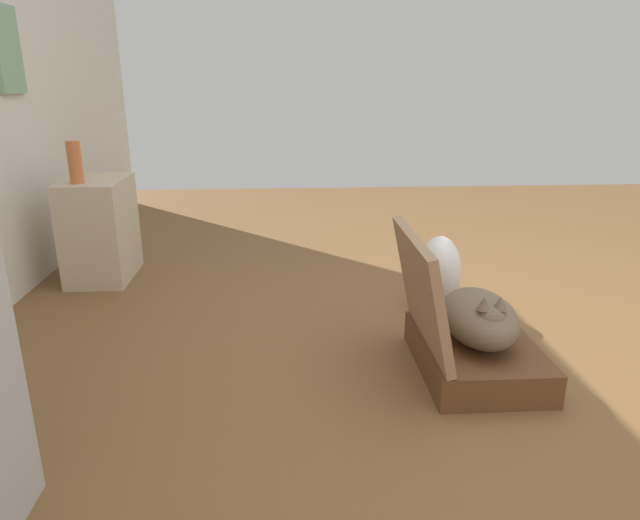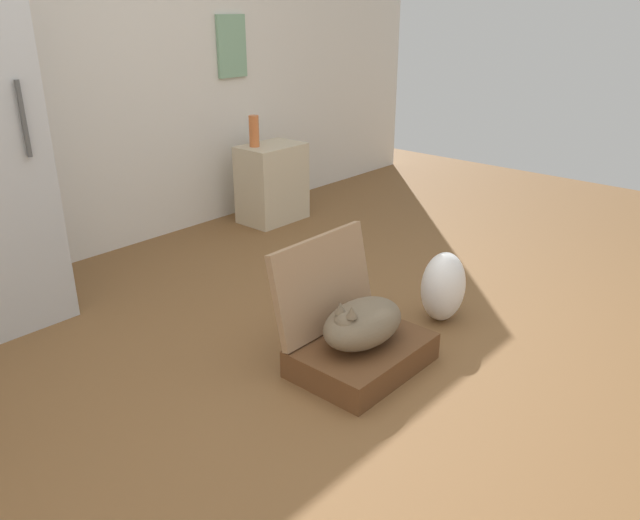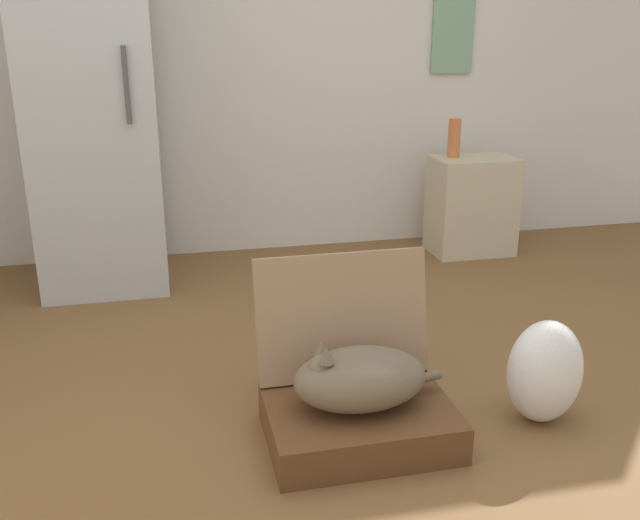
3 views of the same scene
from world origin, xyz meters
name	(u,v)px [view 1 (image 1 of 3)]	position (x,y,z in m)	size (l,w,h in m)	color
ground_plane	(471,355)	(0.00, 0.00, 0.00)	(7.68, 7.68, 0.00)	brown
suitcase_base	(475,355)	(-0.12, 0.03, 0.07)	(0.61, 0.44, 0.13)	brown
suitcase_lid	(421,290)	(-0.12, 0.26, 0.35)	(0.61, 0.44, 0.04)	#9B7756
cat	(479,318)	(-0.13, 0.03, 0.23)	(0.52, 0.28, 0.24)	brown
plastic_bag_white	(439,272)	(0.53, 0.01, 0.19)	(0.26, 0.22, 0.38)	white
side_table	(100,230)	(1.10, 1.85, 0.29)	(0.48, 0.33, 0.58)	beige
vase_tall	(75,162)	(0.98, 1.90, 0.70)	(0.07, 0.07, 0.23)	#CC6B38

